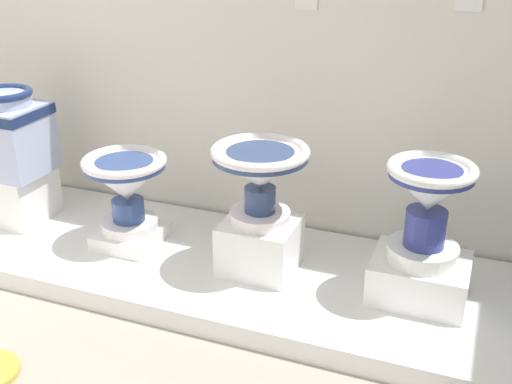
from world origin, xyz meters
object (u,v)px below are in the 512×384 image
object	(u,v)px
plinth_block_rightmost	(131,236)
plinth_block_broad_patterned	(260,245)
plinth_block_tall_cobalt	(19,195)
plinth_block_slender_white	(419,278)
antique_toilet_tall_cobalt	(9,131)
antique_toilet_slender_white	(429,199)
antique_toilet_broad_patterned	(260,170)
antique_toilet_rightmost	(126,182)

from	to	relation	value
plinth_block_rightmost	plinth_block_broad_patterned	distance (m)	0.68
plinth_block_tall_cobalt	plinth_block_slender_white	bearing A→B (deg)	-0.35
plinth_block_broad_patterned	plinth_block_slender_white	bearing A→B (deg)	1.95
plinth_block_tall_cobalt	antique_toilet_tall_cobalt	xyz separation A→B (m)	(-0.00, -0.00, 0.35)
plinth_block_broad_patterned	antique_toilet_slender_white	xyz separation A→B (m)	(0.70, 0.02, 0.33)
plinth_block_broad_patterned	antique_toilet_broad_patterned	size ratio (longest dim) A/B	0.77
antique_toilet_broad_patterned	antique_toilet_slender_white	world-z (taller)	antique_toilet_slender_white
plinth_block_rightmost	plinth_block_broad_patterned	world-z (taller)	plinth_block_broad_patterned
plinth_block_rightmost	plinth_block_tall_cobalt	bearing A→B (deg)	177.08
plinth_block_tall_cobalt	plinth_block_slender_white	distance (m)	2.07
plinth_block_rightmost	plinth_block_slender_white	xyz separation A→B (m)	(1.38, 0.02, 0.05)
plinth_block_tall_cobalt	antique_toilet_slender_white	bearing A→B (deg)	-0.35
antique_toilet_rightmost	plinth_block_slender_white	bearing A→B (deg)	0.92
plinth_block_tall_cobalt	antique_toilet_broad_patterned	xyz separation A→B (m)	(1.37, -0.04, 0.35)
antique_toilet_tall_cobalt	antique_toilet_rightmost	distance (m)	0.71
antique_toilet_tall_cobalt	antique_toilet_broad_patterned	bearing A→B (deg)	-1.54
antique_toilet_rightmost	antique_toilet_tall_cobalt	bearing A→B (deg)	177.08
plinth_block_tall_cobalt	antique_toilet_rightmost	distance (m)	0.71
plinth_block_tall_cobalt	antique_toilet_broad_patterned	world-z (taller)	antique_toilet_broad_patterned
antique_toilet_tall_cobalt	plinth_block_slender_white	size ratio (longest dim) A/B	1.10
antique_toilet_broad_patterned	plinth_block_slender_white	bearing A→B (deg)	1.95
plinth_block_rightmost	plinth_block_slender_white	distance (m)	1.38
plinth_block_rightmost	antique_toilet_broad_patterned	world-z (taller)	antique_toilet_broad_patterned
antique_toilet_rightmost	plinth_block_slender_white	distance (m)	1.40
antique_toilet_tall_cobalt	plinth_block_broad_patterned	xyz separation A→B (m)	(1.37, -0.04, -0.37)
plinth_block_tall_cobalt	antique_toilet_broad_patterned	bearing A→B (deg)	-1.54
plinth_block_slender_white	plinth_block_tall_cobalt	bearing A→B (deg)	179.65
plinth_block_rightmost	antique_toilet_rightmost	size ratio (longest dim) A/B	0.78
plinth_block_tall_cobalt	plinth_block_slender_white	world-z (taller)	plinth_block_tall_cobalt
plinth_block_broad_patterned	plinth_block_slender_white	xyz separation A→B (m)	(0.70, 0.02, -0.03)
plinth_block_tall_cobalt	plinth_block_rightmost	distance (m)	0.69
antique_toilet_tall_cobalt	antique_toilet_slender_white	world-z (taller)	antique_toilet_tall_cobalt
plinth_block_rightmost	antique_toilet_broad_patterned	bearing A→B (deg)	-0.14
antique_toilet_rightmost	antique_toilet_broad_patterned	world-z (taller)	antique_toilet_broad_patterned
antique_toilet_tall_cobalt	antique_toilet_slender_white	distance (m)	2.07
antique_toilet_tall_cobalt	plinth_block_slender_white	distance (m)	2.11
antique_toilet_tall_cobalt	plinth_block_broad_patterned	distance (m)	1.41
plinth_block_tall_cobalt	antique_toilet_slender_white	size ratio (longest dim) A/B	0.76
plinth_block_rightmost	plinth_block_broad_patterned	bearing A→B (deg)	-0.14
plinth_block_tall_cobalt	plinth_block_broad_patterned	size ratio (longest dim) A/B	0.99
plinth_block_broad_patterned	antique_toilet_broad_patterned	distance (m)	0.36
plinth_block_broad_patterned	antique_toilet_slender_white	distance (m)	0.78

